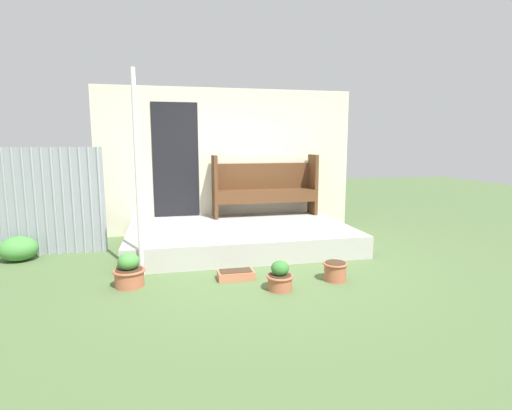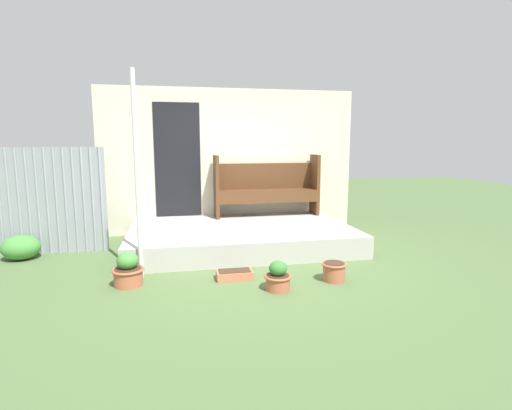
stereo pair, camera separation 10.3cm
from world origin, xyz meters
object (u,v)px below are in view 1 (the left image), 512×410
(flower_pot_middle, at_px, (280,277))
(flower_pot_right, at_px, (335,270))
(flower_pot_left, at_px, (129,272))
(bench, at_px, (265,185))
(support_post, at_px, (137,176))
(planter_box_rect, at_px, (236,275))
(shrub_by_fence, at_px, (18,249))

(flower_pot_middle, relative_size, flower_pot_right, 1.11)
(flower_pot_left, xyz_separation_m, flower_pot_middle, (1.66, -0.48, -0.03))
(bench, relative_size, flower_pot_left, 4.77)
(support_post, xyz_separation_m, flower_pot_middle, (1.54, -0.79, -1.10))
(flower_pot_middle, distance_m, planter_box_rect, 0.63)
(bench, xyz_separation_m, flower_pot_right, (0.21, -2.69, -0.75))
(flower_pot_left, bearing_deg, bench, 47.21)
(flower_pot_left, relative_size, planter_box_rect, 0.91)
(flower_pot_left, relative_size, flower_pot_right, 1.31)
(flower_pot_right, distance_m, shrub_by_fence, 4.36)
(bench, relative_size, flower_pot_right, 6.27)
(bench, relative_size, flower_pot_middle, 5.64)
(shrub_by_fence, bearing_deg, flower_pot_right, -23.35)
(planter_box_rect, bearing_deg, shrub_by_fence, 153.45)
(bench, bearing_deg, flower_pot_middle, -101.03)
(flower_pot_middle, bearing_deg, support_post, 152.76)
(flower_pot_right, bearing_deg, flower_pot_left, 172.12)
(shrub_by_fence, bearing_deg, flower_pot_left, -41.00)
(flower_pot_middle, relative_size, planter_box_rect, 0.77)
(flower_pot_left, distance_m, shrub_by_fence, 2.13)
(flower_pot_right, height_order, shrub_by_fence, shrub_by_fence)
(support_post, distance_m, flower_pot_right, 2.62)
(support_post, bearing_deg, flower_pot_right, -15.76)
(flower_pot_left, bearing_deg, shrub_by_fence, 139.00)
(flower_pot_right, bearing_deg, flower_pot_middle, -168.25)
(flower_pot_left, height_order, planter_box_rect, flower_pot_left)
(flower_pot_right, height_order, planter_box_rect, flower_pot_right)
(planter_box_rect, height_order, shrub_by_fence, shrub_by_fence)
(support_post, height_order, bench, support_post)
(bench, xyz_separation_m, planter_box_rect, (-0.95, -2.38, -0.83))
(flower_pot_middle, bearing_deg, bench, 79.63)
(support_post, bearing_deg, shrub_by_fence, 147.82)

